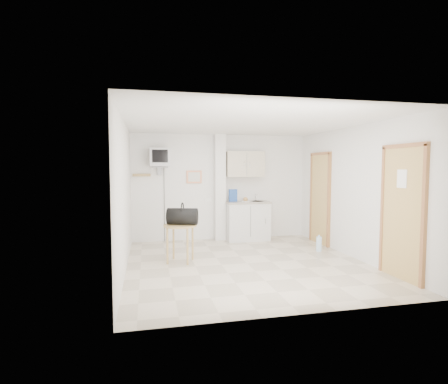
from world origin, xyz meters
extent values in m
plane|color=beige|center=(0.00, 0.00, 0.00)|extent=(4.50, 4.50, 0.00)
cube|color=white|center=(0.00, 2.25, 1.25)|extent=(4.20, 0.04, 2.50)
cube|color=white|center=(0.00, -2.25, 1.25)|extent=(4.20, 0.04, 2.50)
cube|color=white|center=(-2.10, 0.00, 1.25)|extent=(0.04, 4.50, 2.50)
cube|color=white|center=(2.10, 0.00, 1.25)|extent=(0.04, 4.50, 2.50)
cube|color=white|center=(0.00, 0.00, 2.50)|extent=(4.20, 4.50, 0.04)
cube|color=white|center=(-0.05, 2.14, 1.25)|extent=(0.25, 0.22, 2.50)
cube|color=#EE9161|center=(-0.65, 2.23, 1.50)|extent=(0.36, 0.03, 0.30)
cube|color=silver|center=(-0.65, 2.22, 1.50)|extent=(0.28, 0.01, 0.22)
cube|color=tan|center=(-1.85, 2.22, 1.55)|extent=(0.40, 0.05, 0.06)
cube|color=white|center=(-0.32, 2.24, 0.95)|extent=(0.15, 0.02, 0.08)
cylinder|color=tan|center=(-2.00, 2.16, 1.54)|extent=(0.02, 0.08, 0.02)
cylinder|color=tan|center=(-1.70, 2.16, 1.54)|extent=(0.02, 0.08, 0.02)
cube|color=olive|center=(2.08, 1.25, 1.00)|extent=(0.04, 0.75, 2.00)
cube|color=olive|center=(2.07, 1.25, 1.00)|extent=(0.06, 0.87, 2.06)
cube|color=olive|center=(2.08, -1.35, 1.01)|extent=(0.04, 0.82, 2.02)
cube|color=olive|center=(2.07, -1.35, 1.01)|extent=(0.06, 0.94, 2.08)
cube|color=white|center=(2.05, -1.35, 1.55)|extent=(0.01, 0.20, 0.28)
cube|color=silver|center=(0.58, 1.98, 0.44)|extent=(1.00, 0.55, 0.88)
cube|color=gray|center=(0.58, 1.98, 0.90)|extent=(1.03, 0.58, 0.04)
cylinder|color=#B7B7BA|center=(0.83, 1.98, 0.90)|extent=(0.30, 0.30, 0.05)
cylinder|color=#B7B7BA|center=(0.83, 2.12, 1.00)|extent=(0.02, 0.02, 0.16)
cylinder|color=#B7B7BA|center=(0.83, 2.06, 1.07)|extent=(0.02, 0.13, 0.02)
cube|color=#C2B59D|center=(0.55, 2.09, 1.80)|extent=(0.90, 0.32, 0.60)
cube|color=#224899|center=(0.24, 2.02, 1.06)|extent=(0.19, 0.07, 0.29)
cylinder|color=white|center=(0.52, 1.93, 0.93)|extent=(0.22, 0.22, 0.01)
sphere|color=tan|center=(0.52, 1.93, 0.97)|extent=(0.11, 0.11, 0.11)
cube|color=slate|center=(-1.45, 2.09, 1.73)|extent=(0.36, 0.32, 0.02)
cube|color=slate|center=(-1.45, 2.22, 1.65)|extent=(0.10, 0.06, 0.20)
cube|color=#BABABD|center=(-1.45, 2.02, 1.95)|extent=(0.44, 0.42, 0.40)
cube|color=black|center=(-1.45, 1.80, 1.97)|extent=(0.34, 0.02, 0.28)
cylinder|color=black|center=(-1.35, 2.23, 0.86)|extent=(0.01, 0.01, 1.73)
cylinder|color=tan|center=(-1.16, 0.36, 0.67)|extent=(0.60, 0.60, 0.03)
cylinder|color=tan|center=(-0.92, 0.46, 0.33)|extent=(0.04, 0.04, 0.66)
cylinder|color=tan|center=(-1.26, 0.59, 0.33)|extent=(0.04, 0.04, 0.66)
cylinder|color=tan|center=(-1.40, 0.25, 0.33)|extent=(0.04, 0.04, 0.66)
cylinder|color=tan|center=(-1.06, 0.12, 0.33)|extent=(0.04, 0.04, 0.66)
cylinder|color=black|center=(-1.12, 0.36, 0.84)|extent=(0.61, 0.44, 0.30)
torus|color=black|center=(-1.12, 0.36, 0.98)|extent=(0.09, 0.22, 0.23)
cylinder|color=#B3D8F2|center=(1.71, 0.57, 0.15)|extent=(0.11, 0.11, 0.30)
cylinder|color=#B3D8F2|center=(1.71, 0.57, 0.31)|extent=(0.03, 0.03, 0.04)
camera|label=1|loc=(-1.74, -5.94, 1.72)|focal=28.00mm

